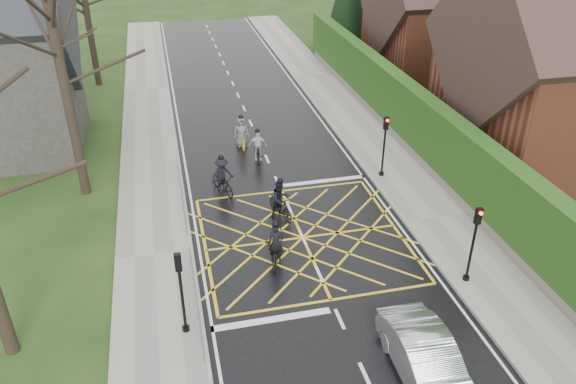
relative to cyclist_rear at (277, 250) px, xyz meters
name	(u,v)px	position (x,y,z in m)	size (l,w,h in m)	color
ground	(303,238)	(1.41, 1.42, -0.60)	(120.00, 120.00, 0.00)	black
road	(303,238)	(1.41, 1.42, -0.60)	(9.00, 80.00, 0.01)	black
sidewalk_right	(436,218)	(7.41, 1.42, -0.53)	(3.00, 80.00, 0.15)	gray
sidewalk_left	(155,256)	(-4.59, 1.42, -0.53)	(3.00, 80.00, 0.15)	gray
stone_wall	(416,151)	(9.16, 7.42, -0.25)	(0.50, 38.00, 0.70)	slate
hedge	(420,120)	(9.16, 7.42, 1.50)	(0.90, 38.00, 2.80)	#1A3D10
house_far	(443,17)	(16.16, 19.42, 3.76)	(9.80, 8.80, 10.30)	brown
tree_near	(51,22)	(-7.59, 7.42, 7.31)	(9.24, 9.24, 11.44)	black
railing_south	(196,294)	(-3.24, -2.08, 0.18)	(0.05, 5.04, 1.03)	slate
railing_north	(181,188)	(-3.24, 5.42, 0.18)	(0.05, 6.04, 1.03)	slate
traffic_light_ne	(384,147)	(6.51, 5.62, 1.06)	(0.24, 0.31, 3.21)	black
traffic_light_se	(473,246)	(6.51, -2.78, 1.06)	(0.24, 0.31, 3.21)	black
traffic_light_sw	(182,294)	(-3.69, -3.07, 1.06)	(0.24, 0.31, 3.21)	black
cyclist_rear	(277,250)	(0.00, 0.00, 0.00)	(1.22, 2.03, 1.86)	black
cyclist_back	(280,202)	(0.87, 3.25, 0.10)	(1.08, 1.94, 1.87)	black
cyclist_mid	(222,179)	(-1.30, 6.02, 0.09)	(1.34, 2.06, 1.89)	black
cyclist_front	(258,149)	(0.94, 8.95, 0.04)	(0.99, 1.80, 1.75)	black
cyclist_lead	(242,136)	(0.38, 10.80, 0.03)	(0.82, 1.88, 1.83)	#B79616
car	(427,362)	(3.06, -6.62, 0.13)	(1.55, 4.45, 1.47)	silver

